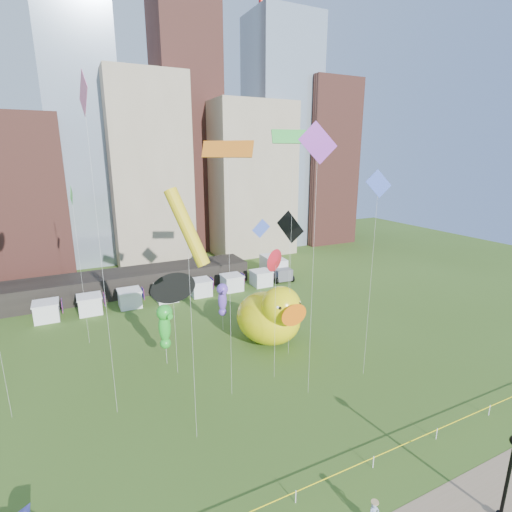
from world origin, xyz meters
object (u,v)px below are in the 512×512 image
seahorse_green (165,323)px  small_duck (269,311)px  box_truck (275,267)px  lamppost (510,468)px  seahorse_purple (223,297)px  big_duck (271,315)px

seahorse_green → small_duck: bearing=2.8°
box_truck → lamppost: bearing=-99.2°
seahorse_purple → lamppost: seahorse_purple is taller
small_duck → lamppost: (-0.59, -29.13, 2.00)m
seahorse_green → seahorse_purple: bearing=16.4°
small_duck → big_duck: bearing=-93.6°
seahorse_green → box_truck: size_ratio=0.81×
seahorse_green → seahorse_purple: (7.74, 4.54, -0.19)m
seahorse_green → box_truck: 30.85m
small_duck → seahorse_purple: 6.48m
big_duck → box_truck: 23.92m
seahorse_green → seahorse_purple: size_ratio=1.08×
seahorse_purple → lamppost: (5.27, -29.55, -0.74)m
small_duck → seahorse_green: seahorse_green is taller
big_duck → seahorse_purple: (-3.57, 5.11, 0.96)m
lamppost → big_duck: bearing=94.0°
small_duck → seahorse_green: bearing=-140.8°
small_duck → box_truck: (9.65, 15.97, 0.19)m
lamppost → box_truck: bearing=77.2°
lamppost → box_truck: size_ratio=0.73×
small_duck → lamppost: size_ratio=0.81×
small_duck → box_truck: box_truck is taller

